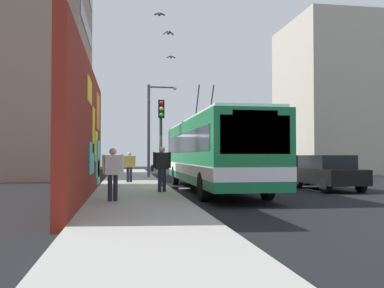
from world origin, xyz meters
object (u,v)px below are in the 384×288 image
(parked_car_dark_gray, at_px, (283,168))
(pedestrian_at_curb, at_px, (162,165))
(city_bus, at_px, (212,151))
(parked_car_black, at_px, (327,172))
(pedestrian_near_wall, at_px, (112,170))
(parked_car_red, at_px, (252,166))
(pedestrian_midblock, at_px, (129,165))
(street_lamp, at_px, (152,123))
(parked_car_navy, at_px, (231,164))
(traffic_light, at_px, (161,128))

(parked_car_dark_gray, xyz_separation_m, pedestrian_at_curb, (-6.75, 7.59, 0.37))
(parked_car_dark_gray, bearing_deg, city_bus, 133.25)
(parked_car_black, relative_size, pedestrian_at_curb, 2.37)
(city_bus, distance_m, pedestrian_near_wall, 6.53)
(parked_car_red, bearing_deg, pedestrian_midblock, 126.79)
(parked_car_black, bearing_deg, pedestrian_at_curb, 100.28)
(parked_car_black, xyz_separation_m, street_lamp, (9.90, 7.21, 2.85))
(parked_car_black, distance_m, parked_car_red, 11.44)
(parked_car_black, distance_m, pedestrian_near_wall, 10.41)
(parked_car_dark_gray, relative_size, parked_car_red, 1.08)
(pedestrian_midblock, bearing_deg, parked_car_dark_gray, -86.77)
(city_bus, bearing_deg, parked_car_dark_gray, -46.75)
(pedestrian_at_curb, distance_m, pedestrian_near_wall, 3.58)
(parked_car_black, xyz_separation_m, pedestrian_at_curb, (-1.38, 7.59, 0.37))
(parked_car_navy, bearing_deg, parked_car_black, 180.00)
(pedestrian_near_wall, bearing_deg, city_bus, -40.31)
(city_bus, bearing_deg, parked_car_red, -25.39)
(pedestrian_at_curb, relative_size, street_lamp, 0.29)
(pedestrian_at_curb, xyz_separation_m, traffic_light, (3.11, -0.24, 1.66))
(parked_car_red, bearing_deg, parked_car_dark_gray, -180.00)
(parked_car_black, xyz_separation_m, traffic_light, (1.73, 7.35, 2.03))
(parked_car_red, bearing_deg, pedestrian_near_wall, 149.42)
(parked_car_dark_gray, height_order, pedestrian_near_wall, pedestrian_near_wall)
(parked_car_navy, distance_m, pedestrian_at_curb, 20.30)
(parked_car_red, distance_m, pedestrian_near_wall, 18.48)
(parked_car_black, relative_size, street_lamp, 0.69)
(parked_car_dark_gray, bearing_deg, parked_car_black, 180.00)
(parked_car_red, height_order, traffic_light, traffic_light)
(parked_car_red, height_order, pedestrian_midblock, pedestrian_midblock)
(parked_car_red, bearing_deg, street_lamp, 102.03)
(street_lamp, bearing_deg, parked_car_black, -143.94)
(parked_car_black, xyz_separation_m, parked_car_navy, (17.45, -0.00, 0.00))
(pedestrian_at_curb, distance_m, pedestrian_midblock, 6.37)
(parked_car_red, bearing_deg, parked_car_navy, -0.00)
(parked_car_dark_gray, distance_m, street_lamp, 8.98)
(parked_car_navy, bearing_deg, pedestrian_at_curb, 158.03)
(parked_car_dark_gray, distance_m, parked_car_navy, 12.07)
(city_bus, height_order, parked_car_navy, city_bus)
(parked_car_red, relative_size, street_lamp, 0.73)
(parked_car_dark_gray, relative_size, pedestrian_near_wall, 2.88)
(city_bus, xyz_separation_m, traffic_light, (1.25, 2.15, 1.10))
(city_bus, xyz_separation_m, pedestrian_midblock, (4.40, 3.58, -0.68))
(parked_car_black, distance_m, parked_car_navy, 17.45)
(parked_car_red, bearing_deg, city_bus, 154.61)
(parked_car_navy, height_order, street_lamp, street_lamp)
(pedestrian_at_curb, height_order, pedestrian_near_wall, pedestrian_at_curb)
(pedestrian_midblock, bearing_deg, pedestrian_at_curb, -169.28)
(parked_car_black, relative_size, traffic_light, 1.04)
(traffic_light, height_order, street_lamp, street_lamp)
(pedestrian_midblock, bearing_deg, street_lamp, -17.29)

